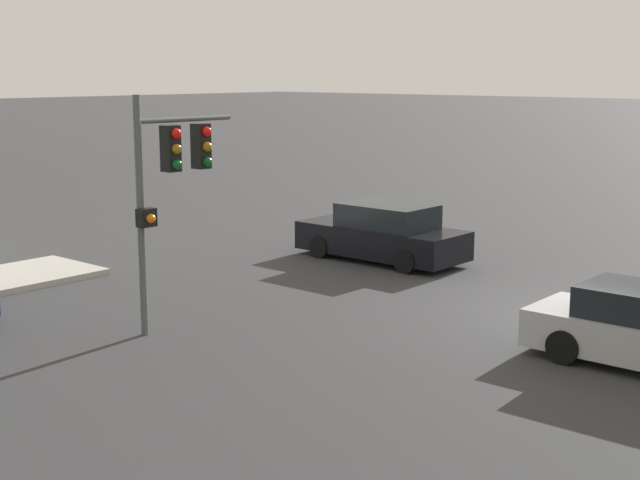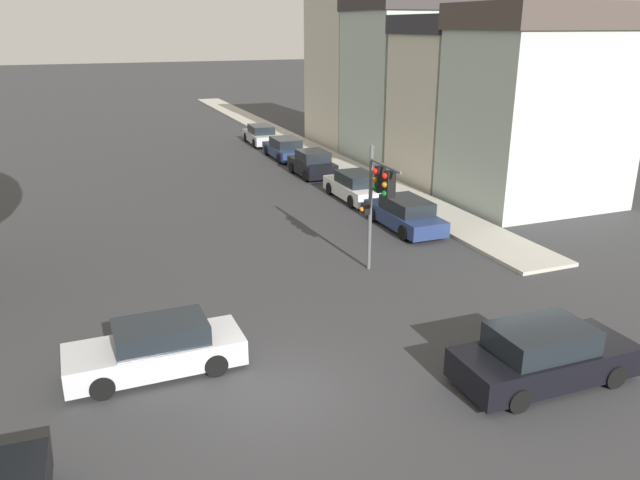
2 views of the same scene
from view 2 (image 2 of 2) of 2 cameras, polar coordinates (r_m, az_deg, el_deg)
The scene contains 11 objects.
ground_plane at distance 15.91m, azimuth -4.13°, elevation -13.74°, with size 300.00×300.00×0.00m, color #333335.
sidewalk_strip at distance 50.04m, azimuth -2.96°, elevation 9.21°, with size 2.57×60.00×0.15m.
rowhouse_backdrop at distance 40.59m, azimuth 9.75°, elevation 14.12°, with size 8.01×25.68×11.96m.
traffic_signal at distance 21.71m, azimuth 5.36°, elevation 4.51°, with size 0.54×2.47×4.64m.
crossing_car_1 at distance 16.95m, azimuth -14.71°, elevation -9.59°, with size 4.53×1.85×1.39m.
crossing_car_2 at distance 16.92m, azimuth 19.75°, elevation -9.93°, with size 4.71×2.02×1.56m.
parked_car_0 at distance 27.92m, azimuth 7.77°, elevation 2.35°, with size 1.85×4.72×1.41m.
parked_car_1 at distance 32.44m, azimuth 3.28°, elevation 4.87°, with size 1.89×4.52×1.44m.
parked_car_2 at distance 37.62m, azimuth -0.71°, elevation 6.95°, with size 1.93×3.86×1.55m.
parked_car_3 at distance 42.85m, azimuth -3.21°, elevation 8.34°, with size 1.98×4.78×1.40m.
parked_car_4 at distance 48.40m, azimuth -5.44°, elevation 9.54°, with size 2.02×4.64×1.43m.
Camera 2 is at (-3.90, -12.81, 8.60)m, focal length 35.00 mm.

